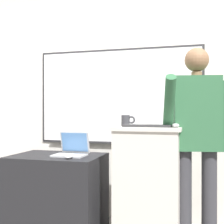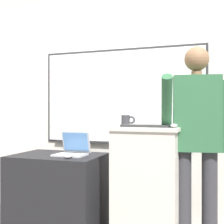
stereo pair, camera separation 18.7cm
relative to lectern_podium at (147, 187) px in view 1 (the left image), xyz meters
name	(u,v)px [view 1 (the left image)]	position (x,y,z in m)	size (l,w,h in m)	color
back_wall	(115,98)	(-0.50, 0.74, 0.81)	(6.40, 0.17, 2.68)	silver
lectern_podium	(147,187)	(0.00, 0.00, 0.00)	(0.59, 0.40, 1.06)	beige
side_desk	(57,196)	(-0.86, 0.01, -0.14)	(0.85, 0.61, 0.77)	black
person_presenter	(197,133)	(0.41, 0.11, 0.47)	(0.56, 0.59, 1.74)	#333338
laptop	(72,149)	(-0.72, 0.05, 0.30)	(0.29, 0.27, 0.22)	#B7BABF
wireless_keyboard	(147,126)	(0.00, -0.05, 0.54)	(0.41, 0.11, 0.02)	#2D2D30
computer_mouse_by_laptop	(69,157)	(-0.67, -0.16, 0.26)	(0.06, 0.10, 0.03)	#BCBCC1
computer_mouse_by_keyboard	(176,125)	(0.24, -0.06, 0.54)	(0.06, 0.10, 0.03)	#BCBCC1
coffee_mug	(126,120)	(-0.22, 0.13, 0.58)	(0.13, 0.08, 0.10)	#333338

